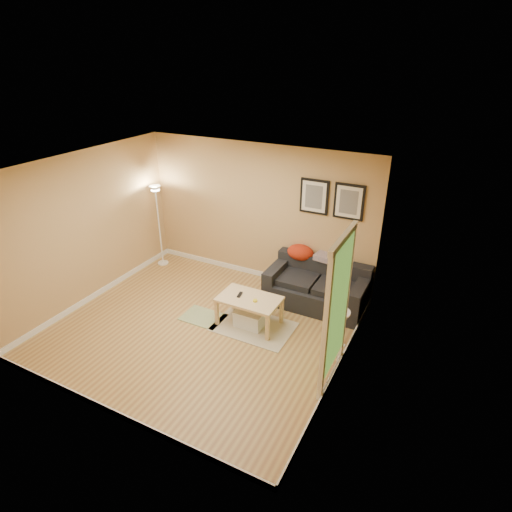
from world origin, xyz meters
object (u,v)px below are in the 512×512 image
Objects in this scene: sofa at (317,285)px; side_table at (336,327)px; storage_bin at (250,318)px; book_stack at (337,309)px; floor_lamp at (159,228)px; coffee_table at (249,311)px.

side_table is at bearing -55.19° from sofa.
storage_bin is 1.44m from book_stack.
storage_bin is 2.96m from floor_lamp.
floor_lamp is at bearing 163.24° from coffee_table.
side_table is 2.59× the size of book_stack.
sofa reaches higher than storage_bin.
coffee_table is (-0.75, -1.06, -0.13)m from sofa.
book_stack is at bearing -148.54° from side_table.
side_table reaches higher than storage_bin.
coffee_table reaches higher than storage_bin.
storage_bin is at bearing -172.19° from side_table.
storage_bin is (0.03, -0.04, -0.10)m from coffee_table.
coffee_table is 2.08× the size of storage_bin.
sofa is 3.60× the size of storage_bin.
coffee_table is 0.11m from storage_bin.
book_stack is (0.63, -0.93, 0.24)m from sofa.
coffee_table is 0.58× the size of floor_lamp.
side_table is 0.33m from book_stack.
book_stack is 4.12m from floor_lamp.
coffee_table is at bearing -163.37° from book_stack.
coffee_table is 2.89m from floor_lamp.
floor_lamp is at bearing 166.91° from side_table.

